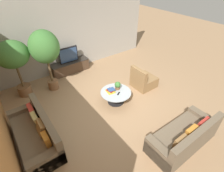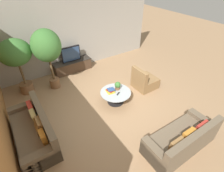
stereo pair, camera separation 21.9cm
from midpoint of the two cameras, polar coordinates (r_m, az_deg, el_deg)
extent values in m
plane|color=#9E7A56|center=(5.95, 3.08, -6.21)|extent=(24.00, 24.00, 0.00)
cube|color=#A39E93|center=(7.69, -11.51, 16.37)|extent=(7.40, 0.12, 3.00)
cube|color=#473323|center=(7.80, -11.95, 6.45)|extent=(1.58, 0.48, 0.49)
cube|color=#2D2823|center=(7.69, -12.16, 7.97)|extent=(1.61, 0.50, 0.02)
cube|color=black|center=(7.55, -12.48, 10.17)|extent=(0.80, 0.08, 0.64)
cube|color=navy|center=(7.51, -12.35, 10.06)|extent=(0.74, 0.00, 0.57)
cube|color=black|center=(7.68, -12.18, 8.12)|extent=(0.24, 0.13, 0.02)
cylinder|color=black|center=(6.06, 2.19, -5.08)|extent=(0.56, 0.56, 0.02)
cylinder|color=black|center=(5.94, 2.23, -3.69)|extent=(0.10, 0.10, 0.40)
cylinder|color=#A8B2B7|center=(5.81, 2.28, -2.09)|extent=(1.02, 1.02, 0.02)
cube|color=brown|center=(5.23, -23.15, -14.14)|extent=(0.84, 2.09, 0.42)
cube|color=brown|center=(4.95, -20.52, -9.64)|extent=(0.16, 2.09, 0.42)
cube|color=brown|center=(5.89, -25.50, -7.49)|extent=(0.84, 0.20, 0.54)
cube|color=brown|center=(4.58, -20.30, -21.69)|extent=(0.84, 0.20, 0.54)
cube|color=#B23328|center=(5.39, -23.71, -6.79)|extent=(0.17, 0.38, 0.36)
cube|color=tan|center=(5.11, -22.72, -9.28)|extent=(0.18, 0.37, 0.35)
cube|color=olive|center=(4.83, -21.63, -11.95)|extent=(0.19, 0.39, 0.37)
cube|color=orange|center=(4.60, -20.28, -15.26)|extent=(0.13, 0.31, 0.29)
cube|color=brown|center=(5.05, 22.33, -16.19)|extent=(1.95, 0.84, 0.42)
cube|color=brown|center=(4.66, 26.84, -15.35)|extent=(1.95, 0.16, 0.42)
cube|color=brown|center=(5.59, 27.99, -11.13)|extent=(0.20, 0.84, 0.54)
cube|color=brown|center=(4.52, 15.31, -21.28)|extent=(0.20, 0.84, 0.54)
cube|color=#B23328|center=(5.03, 28.09, -11.95)|extent=(0.38, 0.19, 0.36)
cube|color=orange|center=(4.73, 25.09, -14.62)|extent=(0.36, 0.16, 0.34)
cube|color=olive|center=(4.45, 21.64, -17.51)|extent=(0.36, 0.14, 0.33)
cube|color=olive|center=(6.78, 11.67, 1.13)|extent=(0.80, 0.76, 0.40)
cube|color=olive|center=(6.34, 9.95, 3.40)|extent=(0.14, 0.76, 0.46)
cylinder|color=brown|center=(7.07, -25.20, -0.48)|extent=(0.47, 0.47, 0.37)
cylinder|color=brown|center=(6.78, -26.40, 3.41)|extent=(0.08, 0.08, 0.78)
ellipsoid|color=#3D7533|center=(6.43, -28.35, 9.62)|extent=(1.04, 1.04, 0.88)
cylinder|color=brown|center=(6.98, -17.31, 1.00)|extent=(0.37, 0.37, 0.35)
cylinder|color=brown|center=(6.69, -18.15, 4.92)|extent=(0.08, 0.08, 0.77)
ellipsoid|color=#3D7533|center=(6.29, -19.75, 12.29)|extent=(0.98, 0.98, 1.12)
cylinder|color=brown|center=(5.90, 2.88, -0.68)|extent=(0.16, 0.16, 0.10)
sphere|color=#3D7533|center=(5.82, 2.92, 0.39)|extent=(0.20, 0.20, 0.20)
cube|color=gold|center=(5.80, 0.48, -1.72)|extent=(0.28, 0.32, 0.04)
cube|color=#A32823|center=(5.78, 0.50, -1.37)|extent=(0.22, 0.26, 0.04)
cube|color=#2D4C84|center=(5.75, 0.77, -1.13)|extent=(0.25, 0.23, 0.03)
cube|color=black|center=(5.72, 3.15, -2.52)|extent=(0.16, 0.12, 0.02)
camera|label=1|loc=(0.11, -88.93, 0.78)|focal=28.00mm
camera|label=2|loc=(0.11, 91.07, -0.78)|focal=28.00mm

